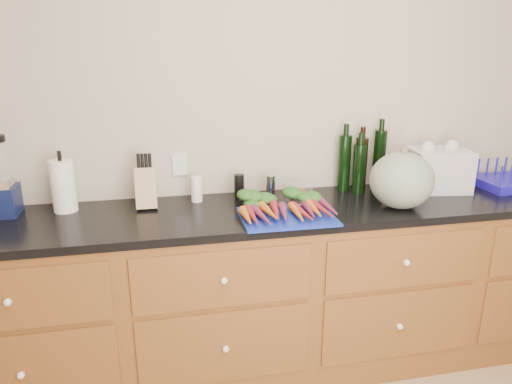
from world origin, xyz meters
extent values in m
cube|color=beige|center=(0.00, 1.62, 1.30)|extent=(4.10, 0.05, 2.60)
cube|color=brown|center=(0.00, 1.30, 0.45)|extent=(3.60, 0.60, 0.90)
cube|color=brown|center=(-1.35, 0.99, 0.72)|extent=(0.82, 0.01, 0.28)
sphere|color=white|center=(-1.35, 0.98, 0.72)|extent=(0.03, 0.03, 0.03)
cube|color=brown|center=(-1.35, 0.99, 0.36)|extent=(0.82, 0.01, 0.38)
sphere|color=white|center=(-1.35, 0.98, 0.36)|extent=(0.03, 0.03, 0.03)
cube|color=brown|center=(-0.45, 0.99, 0.72)|extent=(0.82, 0.01, 0.28)
sphere|color=white|center=(-0.45, 0.98, 0.72)|extent=(0.03, 0.03, 0.03)
cube|color=brown|center=(-0.45, 0.99, 0.36)|extent=(0.82, 0.01, 0.38)
sphere|color=white|center=(-0.45, 0.98, 0.36)|extent=(0.03, 0.03, 0.03)
cube|color=brown|center=(0.45, 0.99, 0.72)|extent=(0.82, 0.01, 0.28)
sphere|color=white|center=(0.45, 0.98, 0.72)|extent=(0.03, 0.03, 0.03)
cube|color=brown|center=(0.45, 0.99, 0.36)|extent=(0.82, 0.01, 0.38)
sphere|color=white|center=(0.45, 0.98, 0.36)|extent=(0.03, 0.03, 0.03)
cube|color=black|center=(0.00, 1.30, 0.92)|extent=(3.64, 0.62, 0.04)
cube|color=#1429A9|center=(-0.12, 1.14, 0.95)|extent=(0.45, 0.34, 0.01)
cone|color=orange|center=(-0.32, 1.12, 0.97)|extent=(0.04, 0.21, 0.04)
cone|color=maroon|center=(-0.29, 1.12, 0.97)|extent=(0.04, 0.21, 0.04)
cone|color=maroon|center=(-0.25, 1.12, 0.97)|extent=(0.04, 0.21, 0.04)
cone|color=orange|center=(-0.22, 1.12, 0.97)|extent=(0.04, 0.21, 0.04)
cone|color=maroon|center=(-0.18, 1.12, 0.97)|extent=(0.04, 0.21, 0.04)
cone|color=maroon|center=(-0.15, 1.12, 0.97)|extent=(0.04, 0.21, 0.04)
ellipsoid|color=#214216|center=(-0.23, 1.28, 0.98)|extent=(0.21, 0.13, 0.06)
cone|color=orange|center=(-0.09, 1.12, 0.97)|extent=(0.04, 0.21, 0.04)
cone|color=maroon|center=(-0.05, 1.12, 0.97)|extent=(0.04, 0.21, 0.04)
cone|color=maroon|center=(-0.02, 1.12, 0.97)|extent=(0.04, 0.21, 0.04)
cone|color=orange|center=(0.02, 1.12, 0.97)|extent=(0.04, 0.21, 0.04)
cone|color=maroon|center=(0.05, 1.12, 0.97)|extent=(0.04, 0.21, 0.04)
cone|color=maroon|center=(0.08, 1.12, 0.97)|extent=(0.04, 0.21, 0.04)
ellipsoid|color=#214216|center=(0.00, 1.28, 0.98)|extent=(0.21, 0.13, 0.06)
ellipsoid|color=slate|center=(0.49, 1.17, 1.08)|extent=(0.32, 0.32, 0.29)
cube|color=#0E1745|center=(-1.47, 1.46, 1.01)|extent=(0.15, 0.15, 0.15)
cylinder|color=white|center=(-1.18, 1.46, 1.07)|extent=(0.12, 0.12, 0.26)
cube|color=tan|center=(-0.78, 1.44, 1.04)|extent=(0.10, 0.10, 0.21)
cylinder|color=white|center=(-0.52, 1.48, 1.01)|extent=(0.06, 0.06, 0.14)
cylinder|color=black|center=(-0.29, 1.48, 1.01)|extent=(0.05, 0.05, 0.13)
cylinder|color=silver|center=(-0.12, 1.48, 1.00)|extent=(0.05, 0.05, 0.12)
cube|color=white|center=(0.04, 1.47, 0.97)|extent=(0.14, 0.11, 0.06)
cylinder|color=black|center=(0.32, 1.52, 1.10)|extent=(0.07, 0.07, 0.32)
cylinder|color=black|center=(0.43, 1.53, 1.09)|extent=(0.07, 0.07, 0.30)
cylinder|color=black|center=(0.54, 1.52, 1.11)|extent=(0.07, 0.07, 0.34)
cylinder|color=black|center=(0.39, 1.46, 1.08)|extent=(0.07, 0.07, 0.28)
cube|color=#1D13AD|center=(1.32, 1.38, 0.96)|extent=(0.39, 0.31, 0.05)
camera|label=1|loc=(-0.69, -0.85, 1.71)|focal=32.00mm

